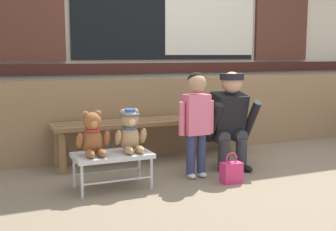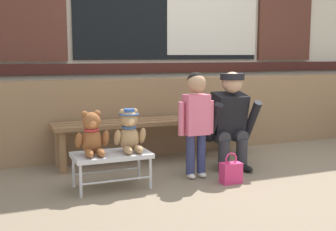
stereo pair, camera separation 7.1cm
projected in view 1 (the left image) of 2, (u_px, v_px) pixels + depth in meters
The scene contains 10 objects.
ground_plane at pixel (252, 182), 3.84m from camera, with size 60.00×60.00×0.00m, color #84725B.
brick_low_wall at pixel (183, 114), 5.07m from camera, with size 7.72×0.25×0.85m, color #997551.
shop_facade at pixel (166, 0), 5.35m from camera, with size 7.88×0.26×3.55m.
wooden_bench_long at pixel (153, 126), 4.54m from camera, with size 2.10×0.40×0.44m.
small_display_bench at pixel (112, 157), 3.61m from camera, with size 0.64×0.36×0.30m.
teddy_bear_plain at pixel (93, 135), 3.52m from camera, with size 0.28×0.26×0.36m.
teddy_bear_with_hat at pixel (130, 131), 3.65m from camera, with size 0.28×0.27×0.36m.
child_standing at pixel (196, 113), 3.89m from camera, with size 0.35×0.18×0.96m.
adult_crouching at pixel (229, 120), 4.23m from camera, with size 0.50×0.49×0.95m.
handbag_on_ground at pixel (231, 172), 3.80m from camera, with size 0.18×0.11×0.27m.
Camera 1 is at (-2.16, -3.11, 1.11)m, focal length 46.51 mm.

